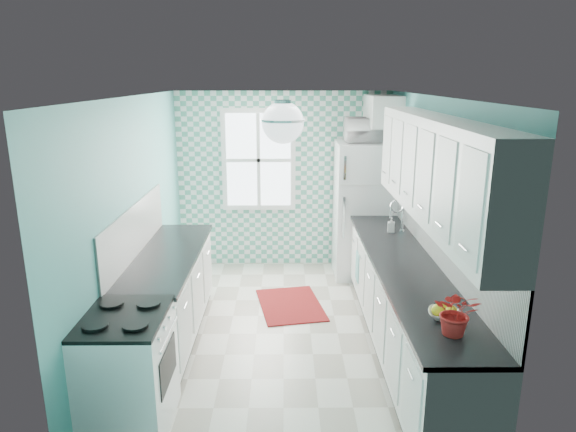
{
  "coord_description": "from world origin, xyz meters",
  "views": [
    {
      "loc": [
        0.01,
        -5.01,
        2.68
      ],
      "look_at": [
        0.05,
        0.25,
        1.25
      ],
      "focal_mm": 32.0,
      "sensor_mm": 36.0,
      "label": 1
    }
  ],
  "objects_px": {
    "fridge": "(364,210)",
    "sink": "(388,234)",
    "ceiling_light": "(283,122)",
    "stove": "(128,370)",
    "potted_plant": "(457,312)",
    "fruit_bowl": "(444,315)",
    "microwave": "(368,130)"
  },
  "relations": [
    {
      "from": "fridge",
      "to": "sink",
      "type": "xyz_separation_m",
      "value": [
        0.09,
        -1.18,
        0.01
      ]
    },
    {
      "from": "ceiling_light",
      "to": "sink",
      "type": "xyz_separation_m",
      "value": [
        1.2,
        1.4,
        -1.39
      ]
    },
    {
      "from": "stove",
      "to": "potted_plant",
      "type": "relative_size",
      "value": 2.75
    },
    {
      "from": "stove",
      "to": "fruit_bowl",
      "type": "relative_size",
      "value": 3.97
    },
    {
      "from": "fridge",
      "to": "potted_plant",
      "type": "height_order",
      "value": "fridge"
    },
    {
      "from": "stove",
      "to": "microwave",
      "type": "relative_size",
      "value": 1.63
    },
    {
      "from": "fridge",
      "to": "fruit_bowl",
      "type": "height_order",
      "value": "fridge"
    },
    {
      "from": "potted_plant",
      "to": "fridge",
      "type": "bearing_deg",
      "value": 91.45
    },
    {
      "from": "fruit_bowl",
      "to": "microwave",
      "type": "relative_size",
      "value": 0.41
    },
    {
      "from": "stove",
      "to": "potted_plant",
      "type": "distance_m",
      "value": 2.49
    },
    {
      "from": "fruit_bowl",
      "to": "potted_plant",
      "type": "xyz_separation_m",
      "value": [
        0.0,
        -0.25,
        0.14
      ]
    },
    {
      "from": "stove",
      "to": "ceiling_light",
      "type": "bearing_deg",
      "value": 28.75
    },
    {
      "from": "ceiling_light",
      "to": "fridge",
      "type": "bearing_deg",
      "value": 66.73
    },
    {
      "from": "sink",
      "to": "microwave",
      "type": "relative_size",
      "value": 0.92
    },
    {
      "from": "ceiling_light",
      "to": "potted_plant",
      "type": "distance_m",
      "value": 1.97
    },
    {
      "from": "fridge",
      "to": "stove",
      "type": "relative_size",
      "value": 1.97
    },
    {
      "from": "stove",
      "to": "fruit_bowl",
      "type": "height_order",
      "value": "fruit_bowl"
    },
    {
      "from": "microwave",
      "to": "ceiling_light",
      "type": "bearing_deg",
      "value": 64.29
    },
    {
      "from": "microwave",
      "to": "sink",
      "type": "bearing_deg",
      "value": 92.14
    },
    {
      "from": "potted_plant",
      "to": "microwave",
      "type": "distance_m",
      "value": 3.68
    },
    {
      "from": "ceiling_light",
      "to": "fridge",
      "type": "height_order",
      "value": "ceiling_light"
    },
    {
      "from": "fridge",
      "to": "stove",
      "type": "height_order",
      "value": "fridge"
    },
    {
      "from": "stove",
      "to": "fridge",
      "type": "bearing_deg",
      "value": 53.5
    },
    {
      "from": "ceiling_light",
      "to": "sink",
      "type": "relative_size",
      "value": 0.66
    },
    {
      "from": "stove",
      "to": "fruit_bowl",
      "type": "xyz_separation_m",
      "value": [
        2.4,
        -0.04,
        0.48
      ]
    },
    {
      "from": "sink",
      "to": "potted_plant",
      "type": "relative_size",
      "value": 1.56
    },
    {
      "from": "stove",
      "to": "potted_plant",
      "type": "height_order",
      "value": "potted_plant"
    },
    {
      "from": "ceiling_light",
      "to": "stove",
      "type": "height_order",
      "value": "ceiling_light"
    },
    {
      "from": "sink",
      "to": "potted_plant",
      "type": "height_order",
      "value": "sink"
    },
    {
      "from": "sink",
      "to": "fruit_bowl",
      "type": "bearing_deg",
      "value": -91.52
    },
    {
      "from": "stove",
      "to": "microwave",
      "type": "xyz_separation_m",
      "value": [
        2.31,
        3.27,
        1.52
      ]
    },
    {
      "from": "fruit_bowl",
      "to": "stove",
      "type": "bearing_deg",
      "value": 179.07
    }
  ]
}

